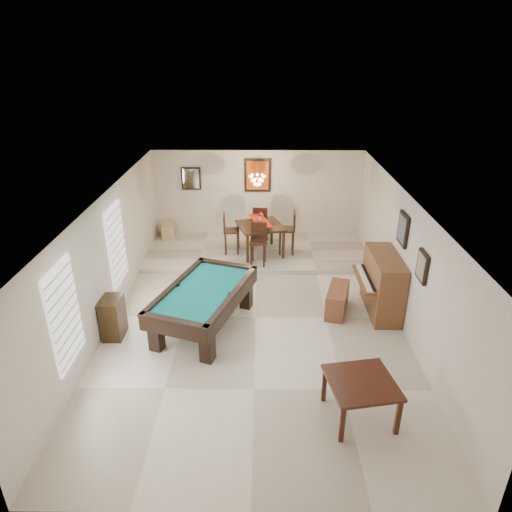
{
  "coord_description": "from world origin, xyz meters",
  "views": [
    {
      "loc": [
        0.11,
        -8.26,
        5.23
      ],
      "look_at": [
        0.0,
        0.6,
        1.15
      ],
      "focal_mm": 32.0,
      "sensor_mm": 36.0,
      "label": 1
    }
  ],
  "objects_px": {
    "upright_piano": "(376,284)",
    "dining_chair_south": "(258,245)",
    "pool_table": "(204,308)",
    "apothecary_chest": "(113,318)",
    "dining_chair_east": "(287,233)",
    "dining_table": "(260,237)",
    "square_table": "(360,399)",
    "corner_bench": "(167,230)",
    "dining_chair_north": "(261,224)",
    "chandelier": "(257,176)",
    "dining_chair_west": "(231,234)",
    "flower_vase": "(260,217)",
    "piano_bench": "(337,300)"
  },
  "relations": [
    {
      "from": "chandelier",
      "to": "dining_chair_west",
      "type": "bearing_deg",
      "value": -170.05
    },
    {
      "from": "apothecary_chest",
      "to": "dining_chair_west",
      "type": "bearing_deg",
      "value": 61.13
    },
    {
      "from": "upright_piano",
      "to": "dining_chair_south",
      "type": "distance_m",
      "value": 3.23
    },
    {
      "from": "upright_piano",
      "to": "dining_table",
      "type": "relative_size",
      "value": 1.38
    },
    {
      "from": "upright_piano",
      "to": "dining_table",
      "type": "xyz_separation_m",
      "value": [
        -2.46,
        2.74,
        -0.06
      ]
    },
    {
      "from": "apothecary_chest",
      "to": "flower_vase",
      "type": "distance_m",
      "value": 4.79
    },
    {
      "from": "pool_table",
      "to": "dining_chair_west",
      "type": "height_order",
      "value": "dining_chair_west"
    },
    {
      "from": "flower_vase",
      "to": "apothecary_chest",
      "type": "bearing_deg",
      "value": -127.27
    },
    {
      "from": "dining_chair_north",
      "to": "square_table",
      "type": "bearing_deg",
      "value": 109.05
    },
    {
      "from": "flower_vase",
      "to": "dining_chair_east",
      "type": "xyz_separation_m",
      "value": [
        0.71,
        0.03,
        -0.46
      ]
    },
    {
      "from": "pool_table",
      "to": "piano_bench",
      "type": "bearing_deg",
      "value": 31.24
    },
    {
      "from": "flower_vase",
      "to": "dining_chair_west",
      "type": "distance_m",
      "value": 0.92
    },
    {
      "from": "flower_vase",
      "to": "dining_chair_north",
      "type": "xyz_separation_m",
      "value": [
        0.01,
        0.74,
        -0.49
      ]
    },
    {
      "from": "corner_bench",
      "to": "chandelier",
      "type": "bearing_deg",
      "value": -19.92
    },
    {
      "from": "dining_chair_east",
      "to": "square_table",
      "type": "bearing_deg",
      "value": 9.71
    },
    {
      "from": "dining_table",
      "to": "dining_chair_east",
      "type": "xyz_separation_m",
      "value": [
        0.71,
        0.03,
        0.12
      ]
    },
    {
      "from": "pool_table",
      "to": "square_table",
      "type": "xyz_separation_m",
      "value": [
        2.66,
        -2.47,
        -0.08
      ]
    },
    {
      "from": "piano_bench",
      "to": "apothecary_chest",
      "type": "relative_size",
      "value": 1.21
    },
    {
      "from": "apothecary_chest",
      "to": "flower_vase",
      "type": "bearing_deg",
      "value": 52.73
    },
    {
      "from": "dining_table",
      "to": "dining_chair_south",
      "type": "height_order",
      "value": "dining_chair_south"
    },
    {
      "from": "square_table",
      "to": "apothecary_chest",
      "type": "height_order",
      "value": "apothecary_chest"
    },
    {
      "from": "upright_piano",
      "to": "dining_chair_south",
      "type": "relative_size",
      "value": 1.43
    },
    {
      "from": "dining_chair_north",
      "to": "chandelier",
      "type": "relative_size",
      "value": 1.83
    },
    {
      "from": "piano_bench",
      "to": "dining_table",
      "type": "xyz_separation_m",
      "value": [
        -1.67,
        2.8,
        0.31
      ]
    },
    {
      "from": "upright_piano",
      "to": "apothecary_chest",
      "type": "bearing_deg",
      "value": -169.11
    },
    {
      "from": "piano_bench",
      "to": "square_table",
      "type": "bearing_deg",
      "value": -92.36
    },
    {
      "from": "square_table",
      "to": "upright_piano",
      "type": "relative_size",
      "value": 0.63
    },
    {
      "from": "pool_table",
      "to": "apothecary_chest",
      "type": "distance_m",
      "value": 1.78
    },
    {
      "from": "piano_bench",
      "to": "dining_chair_south",
      "type": "relative_size",
      "value": 0.92
    },
    {
      "from": "square_table",
      "to": "corner_bench",
      "type": "bearing_deg",
      "value": 121.43
    },
    {
      "from": "pool_table",
      "to": "dining_table",
      "type": "relative_size",
      "value": 2.25
    },
    {
      "from": "dining_chair_south",
      "to": "apothecary_chest",
      "type": "bearing_deg",
      "value": -127.64
    },
    {
      "from": "apothecary_chest",
      "to": "corner_bench",
      "type": "xyz_separation_m",
      "value": [
        0.13,
        4.87,
        -0.09
      ]
    },
    {
      "from": "piano_bench",
      "to": "dining_chair_east",
      "type": "xyz_separation_m",
      "value": [
        -0.96,
        2.83,
        0.42
      ]
    },
    {
      "from": "chandelier",
      "to": "apothecary_chest",
      "type": "bearing_deg",
      "value": -125.4
    },
    {
      "from": "apothecary_chest",
      "to": "dining_chair_east",
      "type": "height_order",
      "value": "dining_chair_east"
    },
    {
      "from": "square_table",
      "to": "pool_table",
      "type": "bearing_deg",
      "value": 137.07
    },
    {
      "from": "pool_table",
      "to": "square_table",
      "type": "height_order",
      "value": "pool_table"
    },
    {
      "from": "square_table",
      "to": "corner_bench",
      "type": "height_order",
      "value": "square_table"
    },
    {
      "from": "dining_chair_south",
      "to": "corner_bench",
      "type": "height_order",
      "value": "dining_chair_south"
    },
    {
      "from": "dining_chair_south",
      "to": "upright_piano",
      "type": "bearing_deg",
      "value": -33.9
    },
    {
      "from": "apothecary_chest",
      "to": "flower_vase",
      "type": "relative_size",
      "value": 3.71
    },
    {
      "from": "flower_vase",
      "to": "pool_table",
      "type": "bearing_deg",
      "value": -108.14
    },
    {
      "from": "pool_table",
      "to": "dining_chair_east",
      "type": "xyz_separation_m",
      "value": [
        1.82,
        3.45,
        0.28
      ]
    },
    {
      "from": "dining_table",
      "to": "corner_bench",
      "type": "xyz_separation_m",
      "value": [
        -2.73,
        1.11,
        -0.26
      ]
    },
    {
      "from": "piano_bench",
      "to": "dining_chair_south",
      "type": "bearing_deg",
      "value": 129.48
    },
    {
      "from": "dining_table",
      "to": "dining_chair_north",
      "type": "xyz_separation_m",
      "value": [
        0.01,
        0.74,
        0.08
      ]
    },
    {
      "from": "pool_table",
      "to": "dining_chair_south",
      "type": "height_order",
      "value": "dining_chair_south"
    },
    {
      "from": "dining_chair_north",
      "to": "dining_chair_west",
      "type": "distance_m",
      "value": 1.06
    },
    {
      "from": "apothecary_chest",
      "to": "dining_chair_south",
      "type": "bearing_deg",
      "value": 47.33
    }
  ]
}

